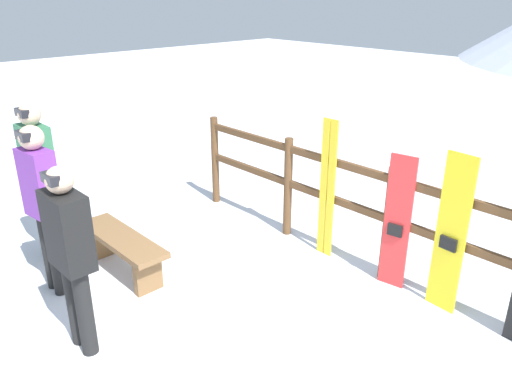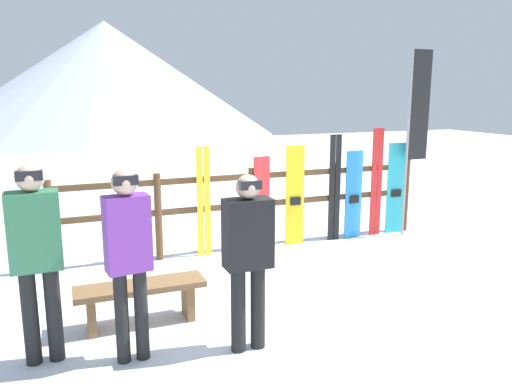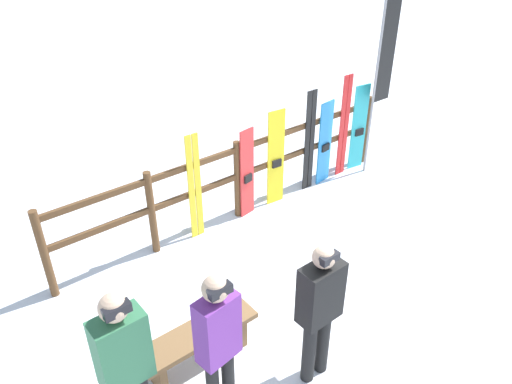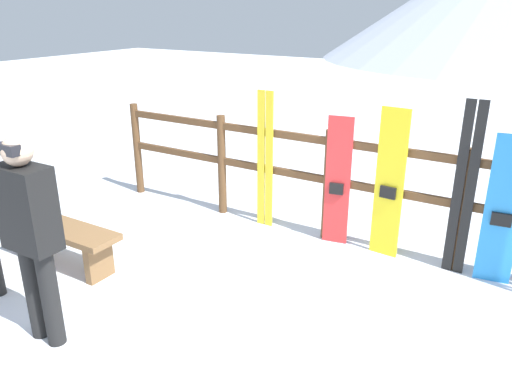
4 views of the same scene
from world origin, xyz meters
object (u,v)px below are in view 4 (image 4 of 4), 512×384
snowboard_red (338,182)px  snowboard_blue (503,212)px  person_black (30,228)px  snowboard_yellow (389,185)px  bench (63,236)px  ski_pair_yellow (265,161)px  ski_pair_black (464,190)px

snowboard_red → snowboard_blue: size_ratio=0.99×
person_black → snowboard_yellow: bearing=56.9°
snowboard_yellow → snowboard_red: bearing=-180.0°
bench → ski_pair_yellow: ski_pair_yellow is taller
ski_pair_yellow → snowboard_blue: 2.46m
bench → snowboard_red: (2.07, 1.87, 0.37)m
ski_pair_yellow → bench: bearing=-122.3°
person_black → snowboard_yellow: size_ratio=1.06×
ski_pair_yellow → snowboard_yellow: ski_pair_yellow is taller
ski_pair_yellow → snowboard_red: 0.89m
ski_pair_yellow → person_black: bearing=-97.3°
snowboard_yellow → ski_pair_black: bearing=0.3°
bench → snowboard_blue: (3.64, 1.87, 0.38)m
bench → ski_pair_black: (3.30, 1.87, 0.52)m
ski_pair_yellow → snowboard_red: size_ratio=1.13×
person_black → snowboard_yellow: person_black is taller
ski_pair_yellow → snowboard_yellow: 1.42m
person_black → ski_pair_yellow: bearing=82.7°
ski_pair_yellow → ski_pair_black: ski_pair_black is taller
snowboard_red → ski_pair_black: size_ratio=0.83×
bench → snowboard_blue: snowboard_blue is taller
ski_pair_black → snowboard_blue: ski_pair_black is taller
bench → ski_pair_yellow: 2.27m
bench → snowboard_yellow: (2.61, 1.87, 0.44)m
snowboard_yellow → snowboard_blue: bearing=-0.0°
snowboard_red → snowboard_blue: 1.58m
ski_pair_yellow → snowboard_blue: bearing=-0.1°
bench → person_black: bearing=-45.4°
person_black → snowboard_blue: bearing=44.0°
snowboard_red → bench: bearing=-137.8°
person_black → snowboard_blue: 3.92m
person_black → snowboard_blue: size_ratio=1.15×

